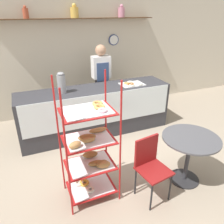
% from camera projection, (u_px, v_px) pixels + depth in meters
% --- Properties ---
extents(ground_plane, '(14.00, 14.00, 0.00)m').
position_uv_depth(ground_plane, '(123.00, 168.00, 3.53)').
color(ground_plane, gray).
extents(back_wall, '(10.00, 0.30, 2.70)m').
position_uv_depth(back_wall, '(77.00, 55.00, 5.09)').
color(back_wall, beige).
rests_on(back_wall, ground_plane).
extents(display_counter, '(2.98, 0.70, 0.95)m').
position_uv_depth(display_counter, '(96.00, 111.00, 4.40)').
color(display_counter, '#333338').
rests_on(display_counter, ground_plane).
extents(pastry_rack, '(0.66, 0.50, 1.67)m').
position_uv_depth(pastry_rack, '(90.00, 151.00, 2.74)').
color(pastry_rack, '#A51919').
rests_on(pastry_rack, ground_plane).
extents(person_worker, '(0.38, 0.23, 1.68)m').
position_uv_depth(person_worker, '(101.00, 80.00, 4.78)').
color(person_worker, '#282833').
rests_on(person_worker, ground_plane).
extents(cafe_table, '(0.79, 0.79, 0.74)m').
position_uv_depth(cafe_table, '(189.00, 148.00, 3.06)').
color(cafe_table, '#262628').
rests_on(cafe_table, ground_plane).
extents(cafe_chair, '(0.43, 0.43, 0.86)m').
position_uv_depth(cafe_chair, '(150.00, 162.00, 2.84)').
color(cafe_chair, black).
rests_on(cafe_chair, ground_plane).
extents(coffee_carafe, '(0.15, 0.15, 0.38)m').
position_uv_depth(coffee_carafe, '(61.00, 83.00, 3.90)').
color(coffee_carafe, gray).
rests_on(coffee_carafe, display_counter).
extents(donut_tray_counter, '(0.47, 0.34, 0.05)m').
position_uv_depth(donut_tray_counter, '(133.00, 84.00, 4.39)').
color(donut_tray_counter, white).
rests_on(donut_tray_counter, display_counter).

